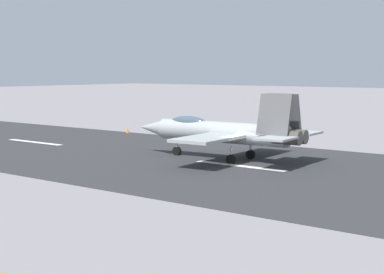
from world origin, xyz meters
The scene contains 6 objects.
ground_plane centered at (0.00, 0.00, 0.00)m, with size 400.00×400.00×0.00m, color gray.
runway_strip centered at (-0.02, 0.00, 0.01)m, with size 240.00×26.00×0.02m.
fighter_jet centered at (3.14, -1.90, 2.35)m, with size 16.09×13.55×5.53m.
crew_person centered at (14.61, -10.70, 0.78)m, with size 0.47×0.61×1.57m.
marker_cone_mid centered at (7.61, -12.38, 0.28)m, with size 0.44×0.44×0.55m, color orange.
marker_cone_far centered at (24.05, -12.38, 0.28)m, with size 0.44×0.44×0.55m, color orange.
Camera 1 is at (-24.95, 38.50, 7.36)m, focal length 56.72 mm.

